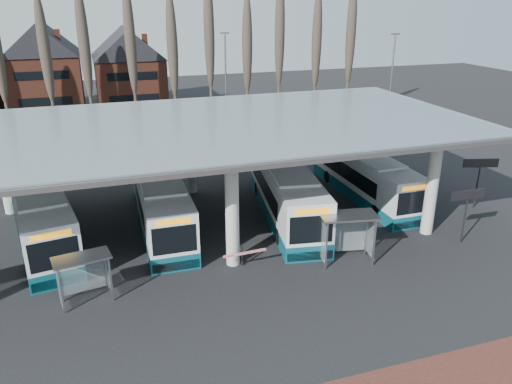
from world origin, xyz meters
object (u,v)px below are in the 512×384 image
object	(u,v)px
bus_0	(40,213)
shelter_1	(82,268)
bus_3	(364,176)
bus_1	(160,201)
shelter_2	(347,227)
bus_2	(285,191)

from	to	relation	value
bus_0	shelter_1	distance (m)	7.81
shelter_1	bus_3	bearing A→B (deg)	12.35
bus_1	bus_3	xyz separation A→B (m)	(14.19, 0.31, -0.07)
shelter_1	bus_0	bearing A→B (deg)	97.43
bus_1	bus_0	bearing A→B (deg)	179.47
bus_3	shelter_1	bearing A→B (deg)	-157.93
shelter_1	shelter_2	world-z (taller)	shelter_2
bus_0	shelter_2	size ratio (longest dim) A/B	3.92
bus_3	shelter_2	xyz separation A→B (m)	(-5.53, -7.95, 0.50)
bus_1	shelter_2	bearing A→B (deg)	-40.31
bus_2	bus_3	world-z (taller)	bus_2
bus_3	shelter_1	size ratio (longest dim) A/B	4.27
bus_0	bus_3	size ratio (longest dim) A/B	1.09
shelter_1	shelter_2	distance (m)	13.19
bus_1	bus_2	bearing A→B (deg)	-6.47
bus_1	bus_2	xyz separation A→B (m)	(7.78, -1.03, 0.05)
bus_1	bus_3	distance (m)	14.19
bus_0	bus_1	distance (m)	6.82
bus_2	shelter_1	world-z (taller)	bus_2
bus_0	bus_1	world-z (taller)	bus_0
shelter_1	bus_1	bearing A→B (deg)	48.42
bus_3	shelter_2	bearing A→B (deg)	-124.81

